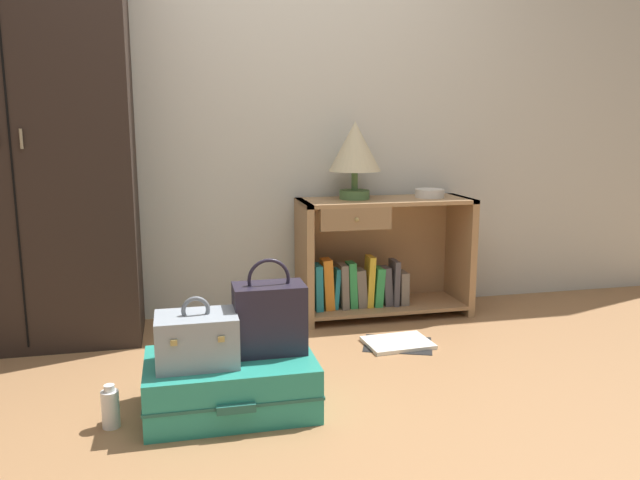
{
  "coord_description": "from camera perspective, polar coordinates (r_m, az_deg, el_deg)",
  "views": [
    {
      "loc": [
        -0.46,
        -2.12,
        1.11
      ],
      "look_at": [
        0.21,
        0.77,
        0.55
      ],
      "focal_mm": 35.3,
      "sensor_mm": 36.0,
      "label": 1
    }
  ],
  "objects": [
    {
      "name": "table_lamp",
      "position": [
        3.54,
        3.19,
        8.22
      ],
      "size": [
        0.29,
        0.29,
        0.43
      ],
      "color": "#4C7542",
      "rests_on": "bookshelf"
    },
    {
      "name": "ground_plane",
      "position": [
        2.44,
        -0.84,
        -16.42
      ],
      "size": [
        9.0,
        9.0,
        0.0
      ],
      "primitive_type": "plane",
      "color": "#9E7047"
    },
    {
      "name": "wardrobe",
      "position": [
        3.4,
        -25.46,
        8.39
      ],
      "size": [
        1.04,
        0.47,
        2.07
      ],
      "color": "black",
      "rests_on": "ground_plane"
    },
    {
      "name": "open_book_on_floor",
      "position": [
        3.24,
        7.06,
        -9.26
      ],
      "size": [
        0.41,
        0.36,
        0.02
      ],
      "color": "white",
      "rests_on": "ground_plane"
    },
    {
      "name": "bottle",
      "position": [
        2.51,
        -18.46,
        -14.24
      ],
      "size": [
        0.07,
        0.07,
        0.16
      ],
      "color": "white",
      "rests_on": "ground_plane"
    },
    {
      "name": "handbag",
      "position": [
        2.5,
        -4.61,
        -6.99
      ],
      "size": [
        0.28,
        0.16,
        0.38
      ],
      "color": "#231E2D",
      "rests_on": "suitcase_large"
    },
    {
      "name": "back_wall",
      "position": [
        3.65,
        -6.05,
        13.62
      ],
      "size": [
        6.4,
        0.1,
        2.6
      ],
      "primitive_type": "cube",
      "color": "beige",
      "rests_on": "ground_plane"
    },
    {
      "name": "bookshelf",
      "position": [
        3.64,
        5.19,
        -1.81
      ],
      "size": [
        0.99,
        0.38,
        0.68
      ],
      "color": "#A37A51",
      "rests_on": "ground_plane"
    },
    {
      "name": "suitcase_large",
      "position": [
        2.54,
        -8.1,
        -12.77
      ],
      "size": [
        0.66,
        0.45,
        0.21
      ],
      "color": "teal",
      "rests_on": "ground_plane"
    },
    {
      "name": "bowl",
      "position": [
        3.69,
        9.9,
        4.2
      ],
      "size": [
        0.17,
        0.17,
        0.05
      ],
      "primitive_type": "cylinder",
      "color": "silver",
      "rests_on": "bookshelf"
    },
    {
      "name": "train_case",
      "position": [
        2.42,
        -11.1,
        -8.81
      ],
      "size": [
        0.3,
        0.22,
        0.26
      ],
      "color": "#8E99A3",
      "rests_on": "suitcase_large"
    }
  ]
}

